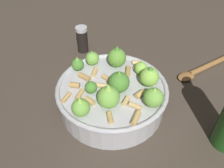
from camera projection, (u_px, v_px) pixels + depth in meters
ground_plane at (112, 106)px, 0.57m from camera, size 2.40×2.40×0.00m
cooking_pan at (113, 93)px, 0.54m from camera, size 0.26×0.26×0.12m
pepper_shaker at (82, 39)px, 0.72m from camera, size 0.04×0.04×0.08m
wooden_spoon at (205, 67)px, 0.67m from camera, size 0.22×0.13×0.02m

